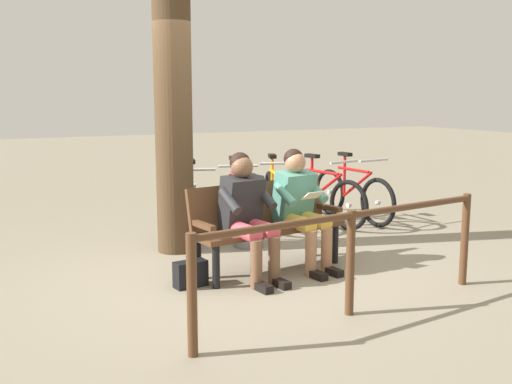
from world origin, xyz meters
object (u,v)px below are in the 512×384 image
at_px(bench, 265,219).
at_px(bicycle_green, 193,207).
at_px(handbag, 191,274).
at_px(bicycle_red, 274,198).
at_px(person_reading, 300,203).
at_px(person_companion, 247,210).
at_px(bicycle_blue, 352,195).
at_px(tree_trunk, 173,95).
at_px(litter_bin, 249,212).
at_px(bicycle_silver, 321,198).
at_px(bicycle_black, 235,202).

distance_m(bench, bicycle_green, 1.65).
distance_m(handbag, bicycle_red, 2.75).
distance_m(person_reading, handbag, 1.33).
height_order(person_companion, handbag, person_companion).
xyz_separation_m(bicycle_blue, bicycle_green, (2.31, -0.11, 0.00)).
height_order(tree_trunk, bicycle_blue, tree_trunk).
distance_m(tree_trunk, litter_bin, 1.56).
bearing_deg(person_companion, tree_trunk, -86.30).
bearing_deg(bicycle_blue, bench, -59.47).
bearing_deg(bicycle_silver, person_companion, -59.70).
bearing_deg(bicycle_red, tree_trunk, -46.73).
bearing_deg(bench, tree_trunk, -70.38).
xyz_separation_m(handbag, bicycle_black, (-1.33, -1.94, 0.24)).
bearing_deg(bicycle_blue, tree_trunk, -85.29).
bearing_deg(bicycle_green, litter_bin, 43.38).
xyz_separation_m(bicycle_silver, bicycle_black, (1.19, -0.20, 0.00)).
bearing_deg(bicycle_red, bicycle_blue, 98.72).
bearing_deg(person_reading, bicycle_green, -82.77).
distance_m(person_companion, handbag, 0.79).
xyz_separation_m(person_companion, bicycle_blue, (-2.45, -1.73, -0.30)).
bearing_deg(tree_trunk, person_companion, 102.02).
bearing_deg(bicycle_green, person_reading, 32.03).
bearing_deg(person_companion, bicycle_silver, -146.38).
height_order(person_reading, bicycle_red, person_reading).
bearing_deg(bench, bicycle_red, -129.03).
bearing_deg(bicycle_red, person_companion, -13.97).
relative_size(handbag, bicycle_green, 0.18).
distance_m(bench, bicycle_black, 1.80).
bearing_deg(bicycle_blue, bicycle_silver, -95.54).
height_order(bench, bicycle_red, bicycle_red).
height_order(tree_trunk, bicycle_black, tree_trunk).
xyz_separation_m(handbag, bicycle_silver, (-2.51, -1.74, 0.24)).
distance_m(bicycle_silver, bicycle_green, 1.80).
relative_size(bench, bicycle_red, 1.03).
height_order(bench, bicycle_silver, bicycle_silver).
relative_size(person_companion, bicycle_green, 0.74).
height_order(litter_bin, bicycle_blue, bicycle_blue).
distance_m(person_companion, bicycle_green, 1.88).
distance_m(person_reading, bicycle_green, 1.85).
relative_size(handbag, bicycle_silver, 0.18).
xyz_separation_m(person_reading, person_companion, (0.63, 0.09, -0.00)).
bearing_deg(tree_trunk, person_reading, 127.32).
xyz_separation_m(litter_bin, bicycle_red, (-0.80, -0.88, -0.05)).
xyz_separation_m(litter_bin, bicycle_silver, (-1.40, -0.66, -0.05)).
bearing_deg(tree_trunk, bicycle_green, -126.29).
height_order(tree_trunk, bicycle_green, tree_trunk).
bearing_deg(bicycle_blue, person_companion, -59.48).
bearing_deg(bicycle_blue, handbag, -64.93).
height_order(litter_bin, bicycle_green, bicycle_green).
bearing_deg(bicycle_blue, bicycle_green, -97.59).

